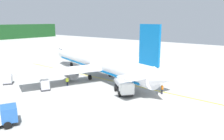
{
  "coord_description": "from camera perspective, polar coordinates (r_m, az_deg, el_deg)",
  "views": [
    {
      "loc": [
        -0.7,
        -11.87,
        12.49
      ],
      "look_at": [
        34.88,
        17.2,
        2.13
      ],
      "focal_mm": 35.54,
      "sensor_mm": 36.0,
      "label": 1
    }
  ],
  "objects": [
    {
      "name": "service_truck_fuel",
      "position": [
        38.86,
        2.87,
        -3.9
      ],
      "size": [
        5.5,
        6.22,
        2.4
      ],
      "color": "white",
      "rests_on": "ground"
    },
    {
      "name": "apron_guide_line",
      "position": [
        46.65,
        0.09,
        -2.82
      ],
      "size": [
        0.3,
        60.0,
        0.01
      ],
      "primitive_type": "cube",
      "color": "yellow",
      "rests_on": "ground"
    },
    {
      "name": "cargo_container_mid",
      "position": [
        48.79,
        -25.17,
        -2.15
      ],
      "size": [
        2.36,
        2.36,
        2.11
      ],
      "color": "#333338",
      "rests_on": "ground"
    },
    {
      "name": "cargo_container_near",
      "position": [
        42.07,
        -16.89,
        -3.77
      ],
      "size": [
        2.24,
        2.24,
        2.02
      ],
      "color": "#333338",
      "rests_on": "ground"
    },
    {
      "name": "airliner_foreground",
      "position": [
        49.04,
        -3.65,
        1.99
      ],
      "size": [
        34.17,
        40.9,
        11.9
      ],
      "color": "white",
      "rests_on": "ground"
    },
    {
      "name": "crew_marshaller",
      "position": [
        43.68,
        -11.45,
        -2.75
      ],
      "size": [
        0.61,
        0.35,
        1.76
      ],
      "color": "#191E33",
      "rests_on": "ground"
    },
    {
      "name": "crew_loader_left",
      "position": [
        39.22,
        12.78,
        -4.67
      ],
      "size": [
        0.43,
        0.55,
        1.68
      ],
      "color": "#191E33",
      "rests_on": "ground"
    }
  ]
}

